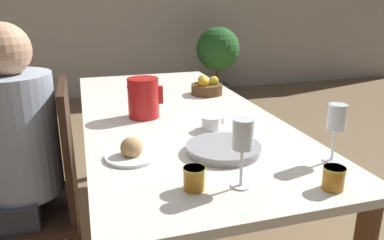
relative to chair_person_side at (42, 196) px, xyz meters
name	(u,v)px	position (x,y,z in m)	size (l,w,h in m)	color
ground_plane	(177,240)	(0.62, 0.25, -0.51)	(20.00, 20.00, 0.00)	#7F6647
dining_table	(175,130)	(0.62, 0.25, 0.13)	(0.87, 1.95, 0.74)	silver
chair_person_side	(42,196)	(0.00, 0.00, 0.00)	(0.42, 0.42, 0.96)	#331E14
person_seated	(9,154)	(-0.09, -0.01, 0.20)	(0.39, 0.41, 1.19)	#33333D
red_pitcher	(143,98)	(0.46, 0.21, 0.32)	(0.17, 0.14, 0.19)	red
wine_glass_water	(336,120)	(0.99, -0.46, 0.38)	(0.06, 0.06, 0.20)	white
wine_glass_juice	(244,138)	(0.62, -0.54, 0.38)	(0.06, 0.06, 0.21)	white
teacup_near_person	(211,125)	(0.70, -0.05, 0.25)	(0.14, 0.14, 0.06)	white
serving_tray	(224,149)	(0.66, -0.29, 0.24)	(0.27, 0.27, 0.03)	#9E9EA3
bread_plate	(132,152)	(0.34, -0.24, 0.25)	(0.19, 0.19, 0.08)	white
jam_jar_amber	(334,177)	(0.87, -0.63, 0.27)	(0.07, 0.07, 0.07)	#C67A1E
jam_jar_red	(194,177)	(0.48, -0.52, 0.27)	(0.07, 0.07, 0.07)	#C67A1E
fruit_bowl	(207,87)	(0.88, 0.54, 0.27)	(0.18, 0.18, 0.10)	brown
potted_plant	(218,53)	(1.89, 3.05, 0.09)	(0.55, 0.55, 0.92)	#4C4742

